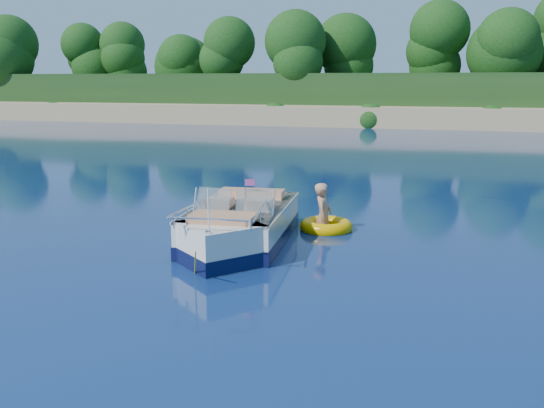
{
  "coord_description": "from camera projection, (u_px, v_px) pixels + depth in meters",
  "views": [
    {
      "loc": [
        5.55,
        -10.42,
        3.48
      ],
      "look_at": [
        1.88,
        1.85,
        0.85
      ],
      "focal_mm": 40.0,
      "sensor_mm": 36.0,
      "label": 1
    }
  ],
  "objects": [
    {
      "name": "motorboat",
      "position": [
        238.0,
        229.0,
        12.92
      ],
      "size": [
        2.29,
        5.46,
        1.82
      ],
      "rotation": [
        0.0,
        0.0,
        0.1
      ],
      "color": "silver",
      "rests_on": "ground"
    },
    {
      "name": "boy",
      "position": [
        323.0,
        230.0,
        14.32
      ],
      "size": [
        0.47,
        0.91,
        1.74
      ],
      "primitive_type": "imported",
      "rotation": [
        0.0,
        -0.17,
        1.65
      ],
      "color": "tan",
      "rests_on": "ground"
    },
    {
      "name": "ground",
      "position": [
        155.0,
        258.0,
        12.04
      ],
      "size": [
        160.0,
        160.0,
        0.0
      ],
      "primitive_type": "plane",
      "color": "#0A1A47",
      "rests_on": "ground"
    },
    {
      "name": "tow_tube",
      "position": [
        326.0,
        226.0,
        14.3
      ],
      "size": [
        1.32,
        1.32,
        0.33
      ],
      "rotation": [
        0.0,
        0.0,
        0.06
      ],
      "color": "#ECA500",
      "rests_on": "ground"
    },
    {
      "name": "shoreline",
      "position": [
        406.0,
        101.0,
        71.7
      ],
      "size": [
        170.0,
        59.0,
        6.0
      ],
      "color": "#9E875C",
      "rests_on": "ground"
    },
    {
      "name": "treeline",
      "position": [
        387.0,
        54.0,
        49.41
      ],
      "size": [
        150.0,
        7.12,
        8.19
      ],
      "color": "#321D10",
      "rests_on": "ground"
    }
  ]
}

